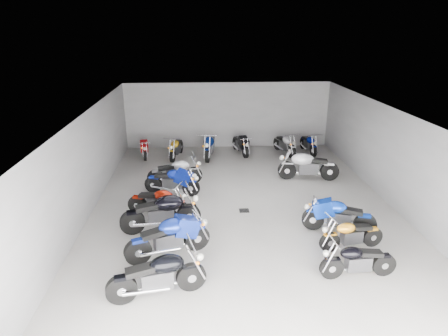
{
  "coord_description": "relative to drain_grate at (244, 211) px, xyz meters",
  "views": [
    {
      "loc": [
        -1.43,
        -12.35,
        5.73
      ],
      "look_at": [
        -0.57,
        0.94,
        1.0
      ],
      "focal_mm": 32.0,
      "sensor_mm": 36.0,
      "label": 1
    }
  ],
  "objects": [
    {
      "name": "ground",
      "position": [
        0.0,
        0.5,
        -0.01
      ],
      "size": [
        14.0,
        14.0,
        0.0
      ],
      "primitive_type": "plane",
      "color": "#A19E99",
      "rests_on": "ground"
    },
    {
      "name": "wall_back",
      "position": [
        0.0,
        7.5,
        1.59
      ],
      "size": [
        10.0,
        0.1,
        3.2
      ],
      "primitive_type": "cube",
      "color": "gray",
      "rests_on": "ground"
    },
    {
      "name": "wall_left",
      "position": [
        -5.0,
        0.5,
        1.59
      ],
      "size": [
        0.1,
        14.0,
        3.2
      ],
      "primitive_type": "cube",
      "color": "gray",
      "rests_on": "ground"
    },
    {
      "name": "wall_right",
      "position": [
        5.0,
        0.5,
        1.59
      ],
      "size": [
        0.1,
        14.0,
        3.2
      ],
      "primitive_type": "cube",
      "color": "gray",
      "rests_on": "ground"
    },
    {
      "name": "ceiling",
      "position": [
        0.0,
        0.5,
        3.21
      ],
      "size": [
        10.0,
        14.0,
        0.04
      ],
      "primitive_type": "cube",
      "color": "black",
      "rests_on": "wall_back"
    },
    {
      "name": "drain_grate",
      "position": [
        0.0,
        0.0,
        0.0
      ],
      "size": [
        0.32,
        0.32,
        0.01
      ],
      "primitive_type": "cube",
      "color": "black",
      "rests_on": "ground"
    },
    {
      "name": "motorcycle_left_a",
      "position": [
        -2.4,
        -4.26,
        0.53
      ],
      "size": [
        2.21,
        0.7,
        0.99
      ],
      "rotation": [
        0.0,
        0.0,
        -1.33
      ],
      "color": "black",
      "rests_on": "ground"
    },
    {
      "name": "motorcycle_left_b",
      "position": [
        -2.27,
        -2.61,
        0.55
      ],
      "size": [
        2.2,
        1.01,
        1.02
      ],
      "rotation": [
        0.0,
        0.0,
        -1.19
      ],
      "color": "black",
      "rests_on": "ground"
    },
    {
      "name": "motorcycle_left_c",
      "position": [
        -2.58,
        -1.14,
        0.57
      ],
      "size": [
        2.37,
        0.69,
        1.05
      ],
      "rotation": [
        0.0,
        0.0,
        -1.36
      ],
      "color": "black",
      "rests_on": "ground"
    },
    {
      "name": "motorcycle_left_d",
      "position": [
        -2.77,
        -0.16,
        0.48
      ],
      "size": [
        1.97,
        0.7,
        0.89
      ],
      "rotation": [
        0.0,
        0.0,
        -1.86
      ],
      "color": "black",
      "rests_on": "ground"
    },
    {
      "name": "motorcycle_left_e",
      "position": [
        -2.42,
        1.53,
        0.49
      ],
      "size": [
        2.02,
        0.73,
        0.91
      ],
      "rotation": [
        0.0,
        0.0,
        -1.86
      ],
      "color": "black",
      "rests_on": "ground"
    },
    {
      "name": "motorcycle_left_f",
      "position": [
        -2.36,
        2.49,
        0.5
      ],
      "size": [
        2.1,
        0.53,
        0.93
      ],
      "rotation": [
        0.0,
        0.0,
        -1.41
      ],
      "color": "black",
      "rests_on": "ground"
    },
    {
      "name": "motorcycle_right_a",
      "position": [
        2.29,
        -3.82,
        0.45
      ],
      "size": [
        1.89,
        0.39,
        0.83
      ],
      "rotation": [
        0.0,
        0.0,
        1.61
      ],
      "color": "black",
      "rests_on": "ground"
    },
    {
      "name": "motorcycle_right_b",
      "position": [
        2.6,
        -2.56,
        0.44
      ],
      "size": [
        1.84,
        0.48,
        0.81
      ],
      "rotation": [
        0.0,
        0.0,
        1.74
      ],
      "color": "black",
      "rests_on": "ground"
    },
    {
      "name": "motorcycle_right_c",
      "position": [
        2.57,
        -1.59,
        0.51
      ],
      "size": [
        2.08,
        0.76,
        0.94
      ],
      "rotation": [
        0.0,
        0.0,
        1.28
      ],
      "color": "black",
      "rests_on": "ground"
    },
    {
      "name": "motorcycle_right_f",
      "position": [
        2.8,
        2.67,
        0.57
      ],
      "size": [
        2.39,
        0.57,
        1.05
      ],
      "rotation": [
        0.0,
        0.0,
        1.44
      ],
      "color": "black",
      "rests_on": "ground"
    },
    {
      "name": "motorcycle_back_a",
      "position": [
        -4.0,
        6.07,
        0.44
      ],
      "size": [
        0.49,
        1.84,
        0.81
      ],
      "rotation": [
        0.0,
        0.0,
        3.32
      ],
      "color": "black",
      "rests_on": "ground"
    },
    {
      "name": "motorcycle_back_b",
      "position": [
        -2.5,
        5.82,
        0.47
      ],
      "size": [
        0.57,
        1.98,
        0.88
      ],
      "rotation": [
        0.0,
        0.0,
        2.94
      ],
      "color": "black",
      "rests_on": "ground"
    },
    {
      "name": "motorcycle_back_c",
      "position": [
        -0.96,
        5.79,
        0.55
      ],
      "size": [
        0.58,
        2.3,
        1.01
      ],
      "rotation": [
        0.0,
        0.0,
        2.98
      ],
      "color": "black",
      "rests_on": "ground"
    },
    {
      "name": "motorcycle_back_d",
      "position": [
        0.53,
        6.23,
        0.48
      ],
      "size": [
        0.62,
        1.99,
        0.89
      ],
      "rotation": [
        0.0,
        0.0,
        3.38
      ],
      "color": "black",
      "rests_on": "ground"
    },
    {
      "name": "motorcycle_back_e",
      "position": [
        2.61,
        6.07,
        0.48
      ],
      "size": [
        0.7,
        1.98,
        0.89
      ],
      "rotation": [
        0.0,
        0.0,
        3.43
      ],
      "color": "black",
      "rests_on": "ground"
    },
    {
      "name": "motorcycle_back_f",
      "position": [
        3.77,
        6.14,
        0.46
      ],
      "size": [
        0.43,
        1.94,
        0.85
      ],
      "rotation": [
        0.0,
        0.0,
        3.24
      ],
      "color": "black",
      "rests_on": "ground"
    }
  ]
}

